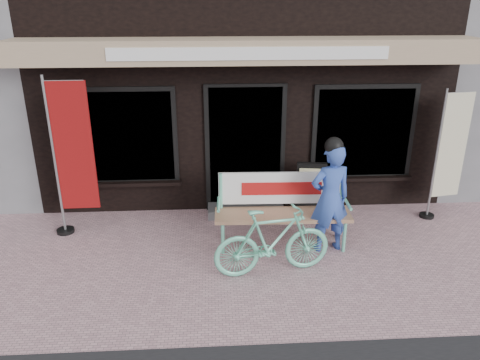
{
  "coord_description": "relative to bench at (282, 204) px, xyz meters",
  "views": [
    {
      "loc": [
        -0.54,
        -5.52,
        3.51
      ],
      "look_at": [
        -0.17,
        0.7,
        1.05
      ],
      "focal_mm": 35.0,
      "sensor_mm": 36.0,
      "label": 1
    }
  ],
  "objects": [
    {
      "name": "menu_stand",
      "position": [
        0.6,
        0.82,
        -0.14
      ],
      "size": [
        0.49,
        0.17,
        0.97
      ],
      "rotation": [
        0.0,
        0.0,
        -0.13
      ],
      "color": "black",
      "rests_on": "ground"
    },
    {
      "name": "bicycle",
      "position": [
        -0.24,
        -0.85,
        -0.16
      ],
      "size": [
        1.64,
        0.7,
        0.96
      ],
      "primitive_type": "imported",
      "rotation": [
        0.0,
        0.0,
        1.73
      ],
      "color": "#6BD1AD",
      "rests_on": "ground"
    },
    {
      "name": "nobori_red",
      "position": [
        -3.13,
        0.51,
        0.65
      ],
      "size": [
        0.72,
        0.28,
        2.48
      ],
      "rotation": [
        0.0,
        0.0,
        0.02
      ],
      "color": "gray",
      "rests_on": "ground"
    },
    {
      "name": "person",
      "position": [
        0.65,
        -0.25,
        0.21
      ],
      "size": [
        0.65,
        0.49,
        1.72
      ],
      "rotation": [
        0.0,
        0.0,
        0.19
      ],
      "color": "#3352B0",
      "rests_on": "ground"
    },
    {
      "name": "ground",
      "position": [
        -0.46,
        -0.76,
        -0.63
      ],
      "size": [
        70.0,
        70.0,
        0.0
      ],
      "primitive_type": "plane",
      "color": "#BC8F97",
      "rests_on": "ground"
    },
    {
      "name": "nobori_cream",
      "position": [
        2.82,
        0.73,
        0.5
      ],
      "size": [
        0.65,
        0.28,
        2.19
      ],
      "rotation": [
        0.0,
        0.0,
        0.17
      ],
      "color": "gray",
      "rests_on": "ground"
    },
    {
      "name": "bench",
      "position": [
        0.0,
        0.0,
        0.0
      ],
      "size": [
        2.01,
        0.57,
        1.08
      ],
      "rotation": [
        0.0,
        0.0,
        -0.03
      ],
      "color": "#6BD1AD",
      "rests_on": "ground"
    },
    {
      "name": "storefront",
      "position": [
        -0.46,
        4.21,
        2.36
      ],
      "size": [
        7.0,
        6.77,
        6.0
      ],
      "color": "black",
      "rests_on": "ground"
    }
  ]
}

